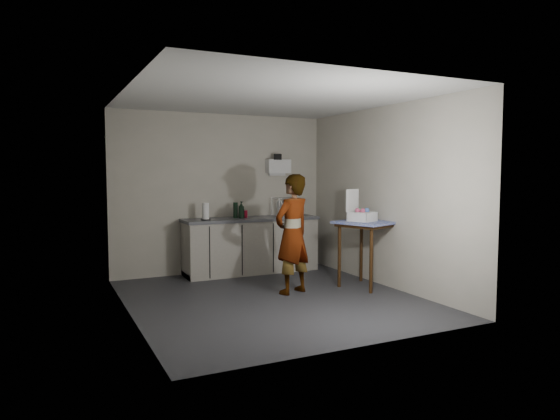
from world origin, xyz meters
name	(u,v)px	position (x,y,z in m)	size (l,w,h in m)	color
ground	(272,299)	(0.00, 0.00, 0.00)	(4.00, 4.00, 0.00)	#2D2D32
wall_back	(222,193)	(0.00, 1.99, 1.30)	(3.60, 0.02, 2.60)	beige
wall_right	(384,197)	(1.79, 0.00, 1.30)	(0.02, 4.00, 2.60)	beige
wall_left	(129,203)	(-1.79, 0.00, 1.30)	(0.02, 4.00, 2.60)	beige
ceiling	(272,98)	(0.00, 0.00, 2.60)	(3.60, 4.00, 0.01)	silver
kitchen_counter	(251,247)	(0.40, 1.70, 0.43)	(2.24, 0.62, 0.91)	black
wall_shelf	(278,167)	(1.00, 1.92, 1.75)	(0.42, 0.18, 0.37)	white
side_table	(366,230)	(1.50, 0.03, 0.83)	(0.95, 0.95, 0.95)	#3B220D
standing_man	(292,234)	(0.37, 0.15, 0.81)	(0.59, 0.39, 1.63)	#B2A593
soap_bottle	(241,210)	(0.22, 1.68, 1.04)	(0.10, 0.10, 0.27)	black
soda_can	(246,214)	(0.31, 1.72, 0.97)	(0.06, 0.06, 0.12)	red
dark_bottle	(235,210)	(0.14, 1.72, 1.04)	(0.07, 0.07, 0.25)	black
paper_towel	(206,212)	(-0.40, 1.60, 1.04)	(0.15, 0.15, 0.26)	black
dish_rack	(286,212)	(1.05, 1.73, 0.98)	(0.45, 0.33, 0.31)	silver
bakery_box	(361,214)	(1.43, 0.06, 1.05)	(0.43, 0.44, 0.45)	white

